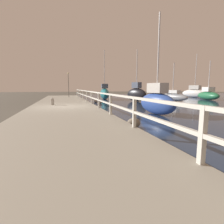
{
  "coord_description": "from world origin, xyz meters",
  "views": [
    {
      "loc": [
        -0.04,
        -12.66,
        1.66
      ],
      "look_at": [
        2.79,
        -2.66,
        0.2
      ],
      "focal_mm": 28.0,
      "sensor_mm": 36.0,
      "label": 1
    }
  ],
  "objects_px": {
    "sailboat_blue": "(157,102)",
    "sailboat_gray": "(173,96)",
    "sailboat_white": "(195,93)",
    "dock_lamp": "(68,80)",
    "mooring_bollard": "(52,101)",
    "sailboat_green": "(208,95)",
    "sailboat_black": "(136,94)",
    "sailboat_teal": "(105,93)"
  },
  "relations": [
    {
      "from": "sailboat_blue",
      "to": "sailboat_gray",
      "type": "bearing_deg",
      "value": 43.91
    },
    {
      "from": "sailboat_white",
      "to": "dock_lamp",
      "type": "bearing_deg",
      "value": 163.6
    },
    {
      "from": "mooring_bollard",
      "to": "dock_lamp",
      "type": "bearing_deg",
      "value": 81.77
    },
    {
      "from": "dock_lamp",
      "to": "sailboat_gray",
      "type": "height_order",
      "value": "sailboat_gray"
    },
    {
      "from": "mooring_bollard",
      "to": "dock_lamp",
      "type": "height_order",
      "value": "dock_lamp"
    },
    {
      "from": "sailboat_green",
      "to": "sailboat_blue",
      "type": "bearing_deg",
      "value": -131.92
    },
    {
      "from": "mooring_bollard",
      "to": "sailboat_gray",
      "type": "bearing_deg",
      "value": 19.75
    },
    {
      "from": "dock_lamp",
      "to": "sailboat_black",
      "type": "distance_m",
      "value": 9.77
    },
    {
      "from": "mooring_bollard",
      "to": "sailboat_black",
      "type": "height_order",
      "value": "sailboat_black"
    },
    {
      "from": "sailboat_blue",
      "to": "sailboat_black",
      "type": "relative_size",
      "value": 0.99
    },
    {
      "from": "sailboat_gray",
      "to": "sailboat_green",
      "type": "xyz_separation_m",
      "value": [
        5.92,
        0.48,
        0.11
      ]
    },
    {
      "from": "dock_lamp",
      "to": "sailboat_blue",
      "type": "bearing_deg",
      "value": -72.83
    },
    {
      "from": "sailboat_white",
      "to": "sailboat_black",
      "type": "xyz_separation_m",
      "value": [
        -13.13,
        -5.57,
        0.11
      ]
    },
    {
      "from": "sailboat_black",
      "to": "mooring_bollard",
      "type": "bearing_deg",
      "value": -170.44
    },
    {
      "from": "sailboat_green",
      "to": "sailboat_blue",
      "type": "relative_size",
      "value": 0.87
    },
    {
      "from": "mooring_bollard",
      "to": "sailboat_green",
      "type": "height_order",
      "value": "sailboat_green"
    },
    {
      "from": "mooring_bollard",
      "to": "sailboat_green",
      "type": "bearing_deg",
      "value": 15.47
    },
    {
      "from": "mooring_bollard",
      "to": "sailboat_white",
      "type": "xyz_separation_m",
      "value": [
        22.36,
        10.82,
        0.2
      ]
    },
    {
      "from": "sailboat_white",
      "to": "sailboat_blue",
      "type": "distance_m",
      "value": 22.06
    },
    {
      "from": "sailboat_green",
      "to": "sailboat_blue",
      "type": "xyz_separation_m",
      "value": [
        -13.63,
        -9.92,
        0.13
      ]
    },
    {
      "from": "mooring_bollard",
      "to": "sailboat_white",
      "type": "distance_m",
      "value": 24.84
    },
    {
      "from": "sailboat_gray",
      "to": "sailboat_green",
      "type": "distance_m",
      "value": 5.94
    },
    {
      "from": "sailboat_gray",
      "to": "sailboat_blue",
      "type": "distance_m",
      "value": 12.2
    },
    {
      "from": "sailboat_blue",
      "to": "sailboat_green",
      "type": "bearing_deg",
      "value": 29.2
    },
    {
      "from": "sailboat_blue",
      "to": "sailboat_black",
      "type": "height_order",
      "value": "sailboat_black"
    },
    {
      "from": "dock_lamp",
      "to": "sailboat_black",
      "type": "xyz_separation_m",
      "value": [
        7.63,
        -5.81,
        -1.83
      ]
    },
    {
      "from": "sailboat_gray",
      "to": "sailboat_blue",
      "type": "relative_size",
      "value": 0.8
    },
    {
      "from": "dock_lamp",
      "to": "sailboat_white",
      "type": "relative_size",
      "value": 0.47
    },
    {
      "from": "mooring_bollard",
      "to": "sailboat_blue",
      "type": "relative_size",
      "value": 0.09
    },
    {
      "from": "sailboat_gray",
      "to": "sailboat_green",
      "type": "relative_size",
      "value": 0.92
    },
    {
      "from": "mooring_bollard",
      "to": "sailboat_gray",
      "type": "distance_m",
      "value": 14.97
    },
    {
      "from": "sailboat_blue",
      "to": "mooring_bollard",
      "type": "bearing_deg",
      "value": 138.6
    },
    {
      "from": "dock_lamp",
      "to": "sailboat_teal",
      "type": "distance_m",
      "value": 5.37
    },
    {
      "from": "sailboat_green",
      "to": "mooring_bollard",
      "type": "bearing_deg",
      "value": -152.51
    },
    {
      "from": "sailboat_white",
      "to": "sailboat_teal",
      "type": "distance_m",
      "value": 15.75
    },
    {
      "from": "sailboat_gray",
      "to": "sailboat_black",
      "type": "xyz_separation_m",
      "value": [
        -4.85,
        0.19,
        0.36
      ]
    },
    {
      "from": "sailboat_white",
      "to": "sailboat_green",
      "type": "relative_size",
      "value": 1.38
    },
    {
      "from": "mooring_bollard",
      "to": "sailboat_teal",
      "type": "bearing_deg",
      "value": 58.03
    },
    {
      "from": "sailboat_teal",
      "to": "sailboat_black",
      "type": "distance_m",
      "value": 5.96
    },
    {
      "from": "mooring_bollard",
      "to": "sailboat_gray",
      "type": "height_order",
      "value": "sailboat_gray"
    },
    {
      "from": "sailboat_gray",
      "to": "sailboat_black",
      "type": "height_order",
      "value": "sailboat_black"
    },
    {
      "from": "sailboat_green",
      "to": "sailboat_black",
      "type": "height_order",
      "value": "sailboat_black"
    }
  ]
}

